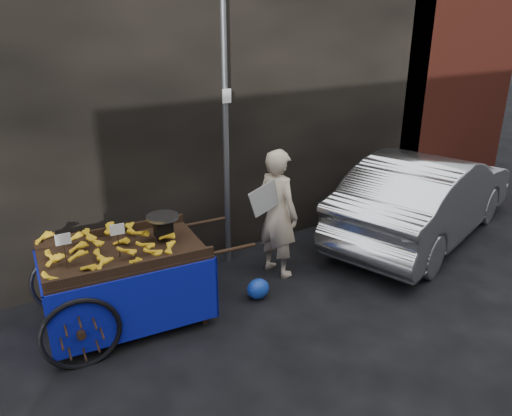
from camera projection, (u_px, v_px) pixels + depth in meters
ground at (257, 307)px, 6.19m from camera, size 80.00×80.00×0.00m
building_wall at (189, 76)px, 7.52m from camera, size 13.50×2.00×5.00m
street_pole at (226, 125)px, 6.62m from camera, size 0.12×0.10×4.00m
banana_cart at (119, 260)px, 5.60m from camera, size 2.54×1.36×1.34m
vendor at (278, 213)px, 6.70m from camera, size 0.80×0.73×1.78m
plastic_bag at (258, 289)px, 6.34m from camera, size 0.30×0.24×0.27m
parked_car at (426, 196)px, 7.92m from camera, size 4.43×2.73×1.38m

